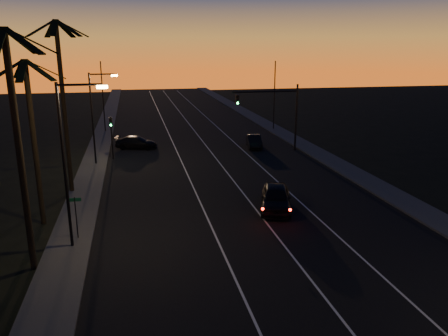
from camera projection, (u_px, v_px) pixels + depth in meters
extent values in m
cube|color=black|center=(229.00, 183.00, 35.62)|extent=(20.00, 170.00, 0.01)
cube|color=#383835|center=(86.00, 191.00, 33.39)|extent=(2.40, 170.00, 0.16)
cube|color=#383835|center=(355.00, 174.00, 37.82)|extent=(2.40, 170.00, 0.16)
cube|color=silver|center=(192.00, 185.00, 35.03)|extent=(0.12, 160.00, 0.01)
cube|color=silver|center=(235.00, 182.00, 35.72)|extent=(0.12, 160.00, 0.01)
cube|color=silver|center=(275.00, 179.00, 36.41)|extent=(0.12, 160.00, 0.01)
cylinder|color=black|center=(20.00, 157.00, 20.28)|extent=(0.32, 0.32, 11.50)
cube|color=black|center=(32.00, 41.00, 19.35)|extent=(2.18, 0.92, 1.18)
cube|color=black|center=(21.00, 41.00, 19.90)|extent=(1.25, 2.12, 1.18)
cube|color=black|center=(22.00, 41.00, 18.46)|extent=(1.95, 1.61, 1.18)
cylinder|color=black|center=(35.00, 146.00, 26.02)|extent=(0.32, 0.32, 10.00)
cube|color=black|center=(45.00, 69.00, 25.29)|extent=(2.18, 0.92, 1.18)
cube|color=black|center=(37.00, 69.00, 25.84)|extent=(1.25, 2.12, 1.18)
cube|color=black|center=(20.00, 69.00, 25.63)|extent=(1.34, 2.09, 1.18)
cube|color=black|center=(7.00, 70.00, 24.83)|extent=(2.18, 0.82, 1.18)
cube|color=black|center=(7.00, 70.00, 24.04)|extent=(1.90, 1.69, 1.18)
cube|color=black|center=(22.00, 71.00, 23.85)|extent=(0.45, 2.16, 1.18)
cube|color=black|center=(39.00, 70.00, 24.40)|extent=(1.95, 1.61, 1.18)
cylinder|color=black|center=(64.00, 111.00, 31.55)|extent=(0.32, 0.32, 12.50)
cube|color=black|center=(72.00, 28.00, 30.48)|extent=(2.18, 0.92, 1.18)
cube|color=black|center=(65.00, 29.00, 31.03)|extent=(1.25, 2.12, 1.18)
cube|color=black|center=(51.00, 29.00, 30.82)|extent=(1.34, 2.09, 1.18)
cube|color=black|center=(41.00, 28.00, 30.02)|extent=(2.18, 0.82, 1.18)
cube|color=black|center=(42.00, 28.00, 29.23)|extent=(1.90, 1.69, 1.18)
cube|color=black|center=(54.00, 28.00, 29.04)|extent=(0.45, 2.16, 1.18)
cube|color=black|center=(68.00, 28.00, 29.60)|extent=(1.95, 1.61, 1.18)
cylinder|color=black|center=(65.00, 169.00, 22.82)|extent=(0.16, 0.16, 9.00)
cylinder|color=black|center=(79.00, 85.00, 21.88)|extent=(2.20, 0.12, 0.12)
cube|color=#FFC066|center=(102.00, 87.00, 22.13)|extent=(0.55, 0.26, 0.16)
cylinder|color=black|center=(93.00, 120.00, 39.86)|extent=(0.16, 0.16, 8.50)
cylinder|color=black|center=(102.00, 74.00, 38.99)|extent=(2.20, 0.12, 0.12)
cube|color=#FFC066|center=(114.00, 76.00, 39.24)|extent=(0.55, 0.26, 0.16)
cylinder|color=black|center=(76.00, 219.00, 24.65)|extent=(0.06, 0.06, 2.60)
cube|color=#0C4B26|center=(75.00, 200.00, 24.35)|extent=(0.70, 0.03, 0.20)
cylinder|color=black|center=(296.00, 118.00, 46.00)|extent=(0.20, 0.20, 7.00)
cylinder|color=black|center=(265.00, 92.00, 44.56)|extent=(7.00, 0.16, 0.16)
cube|color=black|center=(237.00, 100.00, 44.19)|extent=(0.32, 0.28, 1.00)
sphere|color=black|center=(238.00, 97.00, 43.94)|extent=(0.20, 0.20, 0.20)
sphere|color=black|center=(238.00, 100.00, 44.03)|extent=(0.20, 0.20, 0.20)
sphere|color=#14FF59|center=(238.00, 103.00, 44.12)|extent=(0.20, 0.20, 0.20)
cylinder|color=black|center=(112.00, 138.00, 42.62)|extent=(0.14, 0.14, 4.20)
cube|color=black|center=(111.00, 122.00, 42.19)|extent=(0.28, 0.25, 0.90)
sphere|color=black|center=(110.00, 119.00, 41.98)|extent=(0.18, 0.18, 0.18)
sphere|color=black|center=(111.00, 122.00, 42.05)|extent=(0.18, 0.18, 0.18)
sphere|color=#14FF59|center=(111.00, 125.00, 42.13)|extent=(0.18, 0.18, 0.18)
cylinder|color=black|center=(103.00, 97.00, 55.83)|extent=(0.14, 0.14, 9.00)
cylinder|color=black|center=(274.00, 96.00, 57.35)|extent=(0.14, 0.14, 9.00)
imported|color=black|center=(276.00, 198.00, 29.50)|extent=(3.38, 5.28, 1.67)
sphere|color=#FF0F05|center=(263.00, 209.00, 26.71)|extent=(0.18, 0.18, 0.18)
sphere|color=#FF0F05|center=(290.00, 210.00, 26.54)|extent=(0.18, 0.18, 0.18)
imported|color=black|center=(254.00, 141.00, 48.02)|extent=(2.05, 4.29, 1.36)
imported|color=black|center=(136.00, 142.00, 47.49)|extent=(4.92, 3.05, 1.33)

